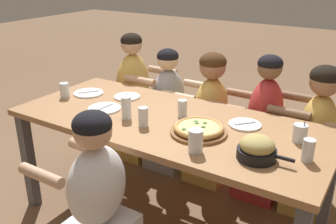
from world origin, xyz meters
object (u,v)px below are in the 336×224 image
Objects in this scene: pizza_board_main at (199,129)px; diner_near_center at (99,211)px; drinking_glass_f at (65,91)px; diner_far_midright at (263,136)px; empty_plate_a at (88,93)px; diner_far_left at (134,103)px; diner_far_right at (315,147)px; diner_far_midleft at (168,116)px; drinking_glass_d at (143,118)px; drinking_glass_b at (196,142)px; drinking_glass_e at (126,108)px; empty_plate_c at (245,124)px; cocktail_glass_blue at (300,134)px; drinking_glass_c at (182,109)px; empty_plate_d at (105,108)px; drinking_glass_a at (308,150)px; empty_plate_b at (127,97)px; skillet_bowl at (257,149)px; diner_far_center at (211,123)px.

diner_near_center reaches higher than pizza_board_main.
drinking_glass_f is 1.51m from diner_far_midright.
diner_far_left reaches higher than empty_plate_a.
pizza_board_main is 0.96m from diner_far_right.
diner_far_left reaches higher than diner_far_midleft.
diner_far_midright is at bearing 59.03° from drinking_glass_d.
drinking_glass_e is at bearing 164.46° from drinking_glass_b.
cocktail_glass_blue is (0.34, -0.04, 0.04)m from empty_plate_c.
drinking_glass_d is 0.11× the size of diner_far_left.
drinking_glass_f is at bearing -171.30° from drinking_glass_c.
diner_far_left is at bearing 30.02° from diner_near_center.
cocktail_glass_blue is at bearing 9.53° from empty_plate_d.
diner_far_midright is at bearing 121.50° from drinking_glass_a.
drinking_glass_b is 0.11× the size of diner_far_midright.
diner_far_left is 0.37m from diner_far_midleft.
empty_plate_a is 1.00× the size of empty_plate_d.
empty_plate_b is at bearing -62.11° from diner_far_midright.
empty_plate_d is 1.77× the size of cocktail_glass_blue.
empty_plate_b is at bearing 31.62° from drinking_glass_f.
drinking_glass_f is 1.84m from diner_far_right.
pizza_board_main is 0.41m from skillet_bowl.
diner_far_center is at bearing 36.69° from empty_plate_a.
drinking_glass_e is at bearing -39.70° from diner_far_midright.
diner_far_left is 1.09× the size of diner_far_midleft.
pizza_board_main is 0.31× the size of diner_far_center.
empty_plate_d is at bearing -49.93° from diner_far_midright.
pizza_board_main is 1.05m from empty_plate_a.
drinking_glass_a is 1.09× the size of drinking_glass_f.
drinking_glass_f is 0.10× the size of diner_far_midleft.
empty_plate_a is 2.04× the size of drinking_glass_f.
empty_plate_d is 0.54m from drinking_glass_c.
empty_plate_c is 0.17× the size of diner_far_left.
diner_far_left is 1.07× the size of diner_far_center.
cocktail_glass_blue is 1.10× the size of drinking_glass_c.
drinking_glass_b is 0.87× the size of drinking_glass_e.
drinking_glass_b is 1.05× the size of drinking_glass_d.
drinking_glass_c is at bearing -10.55° from empty_plate_b.
drinking_glass_e is (-0.59, 0.16, 0.01)m from drinking_glass_b.
diner_near_center is 1.39m from diner_far_midright.
drinking_glass_a is (1.34, 0.01, 0.05)m from empty_plate_d.
drinking_glass_f is (-0.09, -0.15, 0.04)m from empty_plate_a.
skillet_bowl reaches higher than empty_plate_a.
cocktail_glass_blue is 1.68m from diner_far_left.
drinking_glass_a is at bearing 0.30° from empty_plate_d.
drinking_glass_a is 0.95m from drinking_glass_d.
drinking_glass_a is 0.93m from diner_far_midright.
cocktail_glass_blue is 1.18m from diner_near_center.
diner_far_right reaches higher than drinking_glass_e.
cocktail_glass_blue is at bearing 66.01° from diner_far_midleft.
diner_far_center is at bearing 140.34° from drinking_glass_a.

